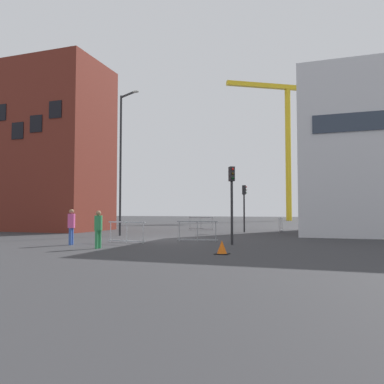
{
  "coord_description": "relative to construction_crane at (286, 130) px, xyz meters",
  "views": [
    {
      "loc": [
        7.68,
        -19.56,
        1.64
      ],
      "look_at": [
        0.0,
        3.61,
        2.85
      ],
      "focal_mm": 34.83,
      "sensor_mm": 36.0,
      "label": 1
    }
  ],
  "objects": [
    {
      "name": "traffic_light_far",
      "position": [
        0.48,
        -44.07,
        -12.19
      ],
      "size": [
        0.35,
        0.39,
        3.75
      ],
      "color": "#232326",
      "rests_on": "ground"
    },
    {
      "name": "brick_building",
      "position": [
        -16.45,
        -35.97,
        -7.86
      ],
      "size": [
        8.6,
        6.13,
        13.72
      ],
      "color": "maroon",
      "rests_on": "ground"
    },
    {
      "name": "streetlamp_tall",
      "position": [
        -7.68,
        -40.08,
        -9.38
      ],
      "size": [
        1.8,
        1.01,
        9.26
      ],
      "color": "#232326",
      "rests_on": "ground"
    },
    {
      "name": "construction_crane",
      "position": [
        0.0,
        0.0,
        0.0
      ],
      "size": [
        14.44,
        8.95,
        22.34
      ],
      "color": "yellow",
      "rests_on": "ground"
    },
    {
      "name": "ground",
      "position": [
        -3.39,
        -42.08,
        -14.72
      ],
      "size": [
        160.0,
        160.0,
        0.0
      ],
      "primitive_type": "plane",
      "color": "#333335"
    },
    {
      "name": "pedestrian_walking",
      "position": [
        -4.65,
        -47.58,
        -13.78
      ],
      "size": [
        0.34,
        0.34,
        1.63
      ],
      "color": "#2D844C",
      "rests_on": "ground"
    },
    {
      "name": "pedestrian_waiting",
      "position": [
        -6.77,
        -46.57,
        -13.73
      ],
      "size": [
        0.34,
        0.34,
        1.7
      ],
      "color": "#33519E",
      "rests_on": "ground"
    },
    {
      "name": "traffic_light_island",
      "position": [
        -0.84,
        -33.55,
        -12.31
      ],
      "size": [
        0.39,
        0.29,
        3.56
      ],
      "color": "#232326",
      "rests_on": "ground"
    },
    {
      "name": "traffic_cone_orange",
      "position": [
        0.94,
        -47.96,
        -14.49
      ],
      "size": [
        0.51,
        0.51,
        0.52
      ],
      "color": "black",
      "rests_on": "ground"
    },
    {
      "name": "safety_barrier_rear",
      "position": [
        1.73,
        -32.12,
        -14.16
      ],
      "size": [
        0.1,
        2.29,
        1.08
      ],
      "color": "#B2B5BA",
      "rests_on": "ground"
    },
    {
      "name": "safety_barrier_mid_span",
      "position": [
        -4.85,
        -31.67,
        -14.16
      ],
      "size": [
        2.25,
        0.3,
        1.08
      ],
      "color": "gray",
      "rests_on": "ground"
    },
    {
      "name": "safety_barrier_right_run",
      "position": [
        -4.8,
        -44.75,
        -14.16
      ],
      "size": [
        2.19,
        0.31,
        1.08
      ],
      "color": "#B2B5BA",
      "rests_on": "ground"
    },
    {
      "name": "safety_barrier_left_run",
      "position": [
        -1.66,
        -42.8,
        -14.16
      ],
      "size": [
        2.19,
        0.3,
        1.08
      ],
      "color": "gray",
      "rests_on": "ground"
    }
  ]
}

